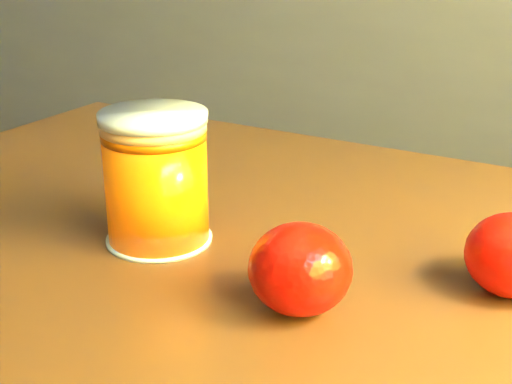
% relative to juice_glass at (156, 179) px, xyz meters
% --- Properties ---
extents(kitchen_counter, '(3.15, 0.60, 0.90)m').
position_rel_juice_glass_xyz_m(kitchen_counter, '(-0.82, 1.17, -0.32)').
color(kitchen_counter, '#55555B').
rests_on(kitchen_counter, ground).
extents(juice_glass, '(0.08, 0.08, 0.10)m').
position_rel_juice_glass_xyz_m(juice_glass, '(0.00, 0.00, 0.00)').
color(juice_glass, '#FF6105').
rests_on(juice_glass, table).
extents(orange_front, '(0.09, 0.09, 0.06)m').
position_rel_juice_glass_xyz_m(orange_front, '(0.14, -0.05, -0.02)').
color(orange_front, red).
rests_on(orange_front, table).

